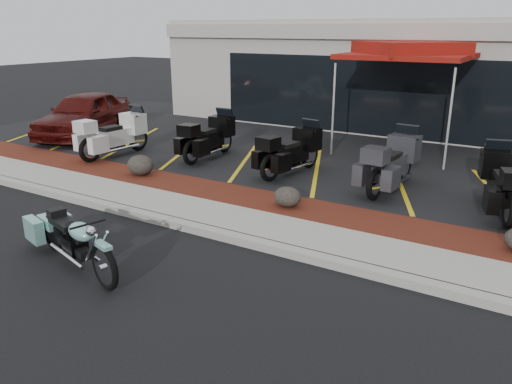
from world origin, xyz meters
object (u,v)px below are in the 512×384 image
Objects in this scene: touring_white at (137,128)px; parked_car at (84,114)px; traffic_cone at (311,145)px; hero_cruiser at (104,260)px; popup_canopy at (409,52)px.

touring_white is 3.18m from parked_car.
touring_white is 5.27m from traffic_cone.
touring_white is at bearing 146.23° from hero_cruiser.
popup_canopy is (1.40, 10.55, 2.57)m from hero_cruiser.
hero_cruiser is at bearing -58.79° from parked_car.
touring_white is at bearing -131.61° from popup_canopy.
traffic_cone is (4.67, 2.39, -0.45)m from touring_white.
traffic_cone is at bearing 110.72° from hero_cruiser.
traffic_cone is (7.78, 1.72, -0.51)m from parked_car.
touring_white is 0.54× the size of parked_car.
hero_cruiser is 8.38m from touring_white.
hero_cruiser is 8.79m from traffic_cone.
popup_canopy reaches higher than parked_car.
popup_canopy is (6.83, 4.18, 2.21)m from touring_white.
parked_car is 7.98m from traffic_cone.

